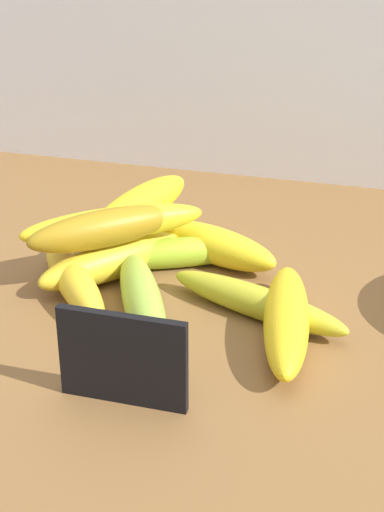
{
  "coord_description": "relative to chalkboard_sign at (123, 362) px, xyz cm",
  "views": [
    {
      "loc": [
        26.5,
        -68.33,
        43.65
      ],
      "look_at": [
        6.83,
        1.01,
        8.0
      ],
      "focal_mm": 56.07,
      "sensor_mm": 36.0,
      "label": 1
    }
  ],
  "objects": [
    {
      "name": "counter_top",
      "position": [
        -6.11,
        17.18,
        -5.36
      ],
      "size": [
        110.0,
        76.0,
        3.0
      ],
      "primitive_type": "cube",
      "color": "brown",
      "rests_on": "ground"
    },
    {
      "name": "banana_9",
      "position": [
        -8.87,
        21.28,
        2.17
      ],
      "size": [
        18.51,
        14.45,
        3.66
      ],
      "primitive_type": "ellipsoid",
      "rotation": [
        0.0,
        0.0,
        0.61
      ],
      "color": "yellow",
      "rests_on": "banana_6"
    },
    {
      "name": "banana_10",
      "position": [
        -7.61,
        26.24,
        2.44
      ],
      "size": [
        8.48,
        18.54,
        4.15
      ],
      "primitive_type": "ellipsoid",
      "rotation": [
        0.0,
        0.0,
        1.32
      ],
      "color": "yellow",
      "rests_on": "banana_5"
    },
    {
      "name": "banana_2",
      "position": [
        0.83,
        27.1,
        -1.74
      ],
      "size": [
        16.44,
        9.74,
        4.24
      ],
      "primitive_type": "ellipsoid",
      "rotation": [
        0.0,
        0.0,
        2.77
      ],
      "color": "yellow",
      "rests_on": "counter_top"
    },
    {
      "name": "banana_4",
      "position": [
        -3.66,
        24.64,
        -2.15
      ],
      "size": [
        20.15,
        11.73,
        3.42
      ],
      "primitive_type": "ellipsoid",
      "rotation": [
        0.0,
        0.0,
        0.43
      ],
      "color": "#9ABF2A",
      "rests_on": "counter_top"
    },
    {
      "name": "banana_6",
      "position": [
        -8.85,
        20.47,
        -1.76
      ],
      "size": [
        13.98,
        16.92,
        4.2
      ],
      "primitive_type": "ellipsoid",
      "rotation": [
        0.0,
        0.0,
        0.94
      ],
      "color": "yellow",
      "rests_on": "counter_top"
    },
    {
      "name": "banana_8",
      "position": [
        -9.26,
        19.61,
        2.35
      ],
      "size": [
        14.96,
        14.47,
        4.01
      ],
      "primitive_type": "ellipsoid",
      "rotation": [
        0.0,
        0.0,
        0.76
      ],
      "color": "#9C7817",
      "rests_on": "banana_6"
    },
    {
      "name": "banana_3",
      "position": [
        11.3,
        13.39,
        -1.72
      ],
      "size": [
        7.39,
        20.17,
        4.26
      ],
      "primitive_type": "ellipsoid",
      "rotation": [
        0.0,
        0.0,
        1.73
      ],
      "color": "yellow",
      "rests_on": "counter_top"
    },
    {
      "name": "banana_0",
      "position": [
        -11.28,
        15.61,
        -2.06
      ],
      "size": [
        14.41,
        16.67,
        3.6
      ],
      "primitive_type": "ellipsoid",
      "rotation": [
        0.0,
        0.0,
        5.39
      ],
      "color": "yellow",
      "rests_on": "counter_top"
    },
    {
      "name": "banana_5",
      "position": [
        -8.86,
        27.31,
        -1.75
      ],
      "size": [
        5.69,
        16.76,
        4.22
      ],
      "primitive_type": "ellipsoid",
      "rotation": [
        0.0,
        0.0,
        1.66
      ],
      "color": "yellow",
      "rests_on": "counter_top"
    },
    {
      "name": "banana_1",
      "position": [
        7.85,
        16.67,
        -2.23
      ],
      "size": [
        19.86,
        9.84,
        3.26
      ],
      "primitive_type": "ellipsoid",
      "rotation": [
        0.0,
        0.0,
        2.79
      ],
      "color": "gold",
      "rests_on": "counter_top"
    },
    {
      "name": "chalkboard_sign",
      "position": [
        0.0,
        0.0,
        0.0
      ],
      "size": [
        11.0,
        1.8,
        8.4
      ],
      "color": "black",
      "rests_on": "counter_top"
    },
    {
      "name": "banana_7",
      "position": [
        -3.01,
        13.37,
        -1.95
      ],
      "size": [
        12.53,
        20.06,
        3.82
      ],
      "primitive_type": "ellipsoid",
      "rotation": [
        0.0,
        0.0,
        5.17
      ],
      "color": "#8DB13B",
      "rests_on": "counter_top"
    }
  ]
}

